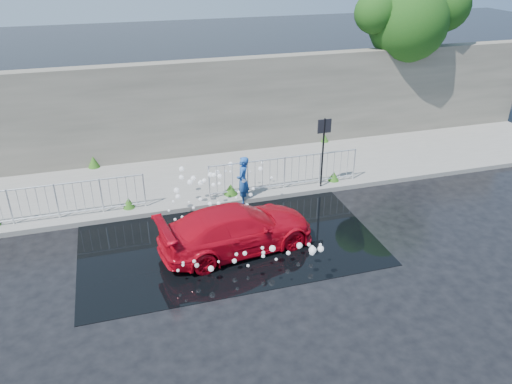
{
  "coord_description": "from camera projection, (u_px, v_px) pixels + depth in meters",
  "views": [
    {
      "loc": [
        -2.12,
        -10.55,
        7.42
      ],
      "look_at": [
        1.54,
        1.69,
        1.0
      ],
      "focal_mm": 35.0,
      "sensor_mm": 36.0,
      "label": 1
    }
  ],
  "objects": [
    {
      "name": "person",
      "position": [
        243.0,
        180.0,
        15.5
      ],
      "size": [
        0.59,
        0.68,
        1.56
      ],
      "primitive_type": "imported",
      "rotation": [
        0.0,
        0.0,
        -2.05
      ],
      "color": "#2051A3",
      "rests_on": "ground"
    },
    {
      "name": "ground",
      "position": [
        218.0,
        262.0,
        12.9
      ],
      "size": [
        90.0,
        90.0,
        0.0
      ],
      "primitive_type": "plane",
      "color": "black",
      "rests_on": "ground"
    },
    {
      "name": "retaining_wall",
      "position": [
        173.0,
        111.0,
        18.21
      ],
      "size": [
        30.0,
        0.6,
        3.5
      ],
      "primitive_type": "cube",
      "color": "#565248",
      "rests_on": "pavement"
    },
    {
      "name": "red_car",
      "position": [
        237.0,
        229.0,
        13.22
      ],
      "size": [
        4.4,
        2.33,
        1.22
      ],
      "primitive_type": "imported",
      "rotation": [
        0.0,
        0.0,
        1.73
      ],
      "color": "#B60717",
      "rests_on": "ground"
    },
    {
      "name": "weeds",
      "position": [
        173.0,
        181.0,
        16.53
      ],
      "size": [
        12.17,
        3.93,
        0.42
      ],
      "color": "#285617",
      "rests_on": "pavement"
    },
    {
      "name": "railing_right",
      "position": [
        284.0,
        172.0,
        16.21
      ],
      "size": [
        5.05,
        0.05,
        1.1
      ],
      "color": "silver",
      "rests_on": "pavement"
    },
    {
      "name": "puddle",
      "position": [
        227.0,
        239.0,
        13.88
      ],
      "size": [
        8.0,
        5.0,
        0.01
      ],
      "primitive_type": "cube",
      "color": "black",
      "rests_on": "ground"
    },
    {
      "name": "tree",
      "position": [
        413.0,
        18.0,
        19.6
      ],
      "size": [
        4.88,
        3.15,
        6.27
      ],
      "color": "#332114",
      "rests_on": "ground"
    },
    {
      "name": "curb",
      "position": [
        196.0,
        207.0,
        15.43
      ],
      "size": [
        30.0,
        0.25,
        0.16
      ],
      "primitive_type": "cube",
      "color": "slate",
      "rests_on": "ground"
    },
    {
      "name": "railing_left",
      "position": [
        56.0,
        200.0,
        14.42
      ],
      "size": [
        5.05,
        0.05,
        1.1
      ],
      "color": "silver",
      "rests_on": "pavement"
    },
    {
      "name": "sign_post",
      "position": [
        323.0,
        142.0,
        15.85
      ],
      "size": [
        0.45,
        0.06,
        2.5
      ],
      "color": "black",
      "rests_on": "ground"
    },
    {
      "name": "water_spray",
      "position": [
        229.0,
        203.0,
        14.2
      ],
      "size": [
        3.61,
        5.77,
        1.09
      ],
      "color": "white",
      "rests_on": "ground"
    },
    {
      "name": "pavement",
      "position": [
        186.0,
        180.0,
        17.15
      ],
      "size": [
        30.0,
        4.0,
        0.15
      ],
      "primitive_type": "cube",
      "color": "slate",
      "rests_on": "ground"
    }
  ]
}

